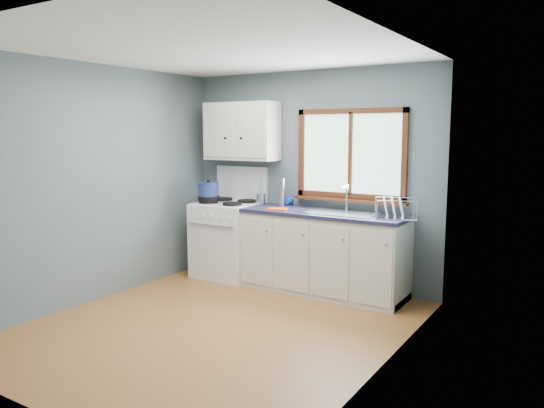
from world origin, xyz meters
The scene contains 19 objects.
floor centered at (0.00, 0.00, -0.01)m, with size 3.20×3.60×0.02m, color #9E622F.
ceiling centered at (0.00, 0.00, 2.51)m, with size 3.20×3.60×0.02m, color white.
wall_back centered at (0.00, 1.81, 1.25)m, with size 3.20×0.02×2.50m, color slate.
wall_front centered at (0.00, -1.81, 1.25)m, with size 3.20×0.02×2.50m, color slate.
wall_left centered at (-1.61, 0.00, 1.25)m, with size 0.02×3.60×2.50m, color slate.
wall_right centered at (1.61, 0.00, 1.25)m, with size 0.02×3.60×2.50m, color slate.
gas_range centered at (-0.95, 1.47, 0.49)m, with size 0.76×0.69×1.36m.
base_cabinets centered at (0.36, 1.49, 0.41)m, with size 1.85×0.60×0.88m.
countertop centered at (0.36, 1.49, 0.90)m, with size 1.89×0.64×0.04m, color #181832.
sink centered at (0.54, 1.49, 0.86)m, with size 0.84×0.46×0.44m.
window centered at (0.54, 1.77, 1.48)m, with size 1.36×0.10×1.03m.
upper_cabinets centered at (-0.85, 1.63, 1.80)m, with size 0.95×0.35×0.70m.
skillet centered at (-1.13, 1.33, 0.99)m, with size 0.41×0.29×0.05m.
stockpot centered at (-1.14, 1.33, 1.07)m, with size 0.30×0.30×0.25m.
utensil_crock centered at (-0.54, 1.59, 0.99)m, with size 0.15×0.15×0.35m.
thermos centered at (-0.27, 1.63, 1.09)m, with size 0.08×0.08×0.33m, color silver.
soap_bottle centered at (-0.26, 1.71, 1.06)m, with size 0.11×0.11×0.28m, color blue.
dish_towel centered at (-0.15, 1.33, 0.93)m, with size 0.22×0.16×0.02m, color #F14717.
dish_rack centered at (1.17, 1.47, 0.98)m, with size 0.50×0.45×0.21m.
Camera 1 is at (2.95, -3.71, 1.79)m, focal length 35.00 mm.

